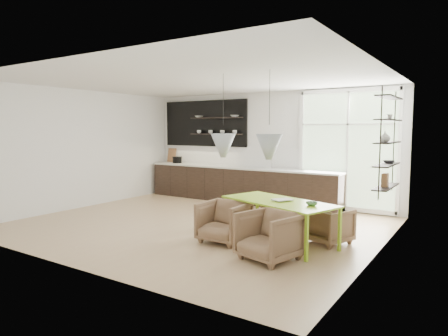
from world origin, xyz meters
TOP-DOWN VIEW (x-y plane):
  - room at (0.58, 1.10)m, footprint 7.02×6.01m
  - kitchen_run at (-0.70, 2.69)m, footprint 5.54×0.69m
  - right_shelving at (3.36, 1.17)m, footprint 0.26×1.22m
  - dining_table at (1.93, -0.28)m, footprint 2.17×1.48m
  - armchair_back_left at (1.64, 0.57)m, footprint 0.87×0.87m
  - armchair_back_right at (2.66, 0.16)m, footprint 0.86×0.87m
  - armchair_front_left at (1.13, -0.75)m, footprint 0.76×0.78m
  - armchair_front_right at (2.21, -1.19)m, footprint 0.95×0.97m
  - wire_stool at (0.43, -0.04)m, footprint 0.35×0.35m
  - table_book at (1.89, -0.19)m, footprint 0.37×0.39m
  - table_bowl at (2.56, -0.39)m, footprint 0.25×0.25m

SIDE VIEW (x-z plane):
  - wire_stool at x=0.43m, z-range 0.06..0.51m
  - armchair_back_left at x=1.64m, z-range 0.00..0.60m
  - armchair_back_right at x=2.66m, z-range 0.00..0.61m
  - armchair_front_left at x=1.13m, z-range 0.00..0.70m
  - armchair_front_right at x=2.21m, z-range 0.00..0.72m
  - kitchen_run at x=-0.70m, z-range -0.78..1.97m
  - dining_table at x=1.93m, z-range 0.31..1.04m
  - table_book at x=1.89m, z-range 0.73..0.76m
  - table_bowl at x=2.56m, z-range 0.73..0.78m
  - room at x=0.58m, z-range 0.00..2.92m
  - right_shelving at x=3.36m, z-range 0.70..2.60m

